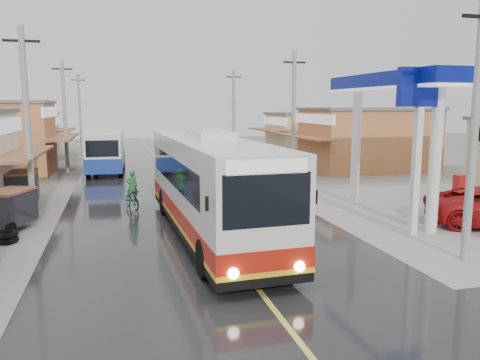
{
  "coord_description": "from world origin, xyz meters",
  "views": [
    {
      "loc": [
        -3.48,
        -11.91,
        4.84
      ],
      "look_at": [
        1.27,
        6.09,
        1.87
      ],
      "focal_mm": 35.0,
      "sensor_mm": 36.0,
      "label": 1
    }
  ],
  "objects_px": {
    "coach_bus": "(209,185)",
    "tricycle_far": "(22,187)",
    "cyclist": "(132,196)",
    "tricycle_near": "(9,208)",
    "second_bus": "(106,150)",
    "tyre_stack": "(6,237)"
  },
  "relations": [
    {
      "from": "coach_bus",
      "to": "tricycle_far",
      "type": "bearing_deg",
      "value": 135.48
    },
    {
      "from": "cyclist",
      "to": "tricycle_near",
      "type": "bearing_deg",
      "value": -165.98
    },
    {
      "from": "second_bus",
      "to": "tyre_stack",
      "type": "relative_size",
      "value": 10.86
    },
    {
      "from": "second_bus",
      "to": "cyclist",
      "type": "relative_size",
      "value": 4.88
    },
    {
      "from": "cyclist",
      "to": "tyre_stack",
      "type": "relative_size",
      "value": 2.23
    },
    {
      "from": "cyclist",
      "to": "tricycle_far",
      "type": "xyz_separation_m",
      "value": [
        -5.08,
        1.62,
        0.4
      ]
    },
    {
      "from": "second_bus",
      "to": "cyclist",
      "type": "distance_m",
      "value": 13.58
    },
    {
      "from": "tricycle_far",
      "to": "tyre_stack",
      "type": "relative_size",
      "value": 2.78
    },
    {
      "from": "tricycle_far",
      "to": "tyre_stack",
      "type": "xyz_separation_m",
      "value": [
        0.52,
        -6.25,
        -0.79
      ]
    },
    {
      "from": "second_bus",
      "to": "tricycle_near",
      "type": "height_order",
      "value": "second_bus"
    },
    {
      "from": "tricycle_near",
      "to": "tricycle_far",
      "type": "xyz_separation_m",
      "value": [
        -0.32,
        4.49,
        0.08
      ]
    },
    {
      "from": "tyre_stack",
      "to": "tricycle_near",
      "type": "bearing_deg",
      "value": 96.43
    },
    {
      "from": "coach_bus",
      "to": "cyclist",
      "type": "xyz_separation_m",
      "value": [
        -2.65,
        5.43,
        -1.29
      ]
    },
    {
      "from": "second_bus",
      "to": "cyclist",
      "type": "bearing_deg",
      "value": -81.96
    },
    {
      "from": "coach_bus",
      "to": "tyre_stack",
      "type": "xyz_separation_m",
      "value": [
        -7.21,
        0.81,
        -1.68
      ]
    },
    {
      "from": "tricycle_near",
      "to": "coach_bus",
      "type": "bearing_deg",
      "value": 3.49
    },
    {
      "from": "coach_bus",
      "to": "cyclist",
      "type": "bearing_deg",
      "value": 113.88
    },
    {
      "from": "cyclist",
      "to": "tricycle_near",
      "type": "height_order",
      "value": "cyclist"
    },
    {
      "from": "second_bus",
      "to": "cyclist",
      "type": "height_order",
      "value": "second_bus"
    },
    {
      "from": "second_bus",
      "to": "tricycle_far",
      "type": "xyz_separation_m",
      "value": [
        -3.71,
        -11.85,
        -0.59
      ]
    },
    {
      "from": "coach_bus",
      "to": "tyre_stack",
      "type": "distance_m",
      "value": 7.45
    },
    {
      "from": "tricycle_near",
      "to": "cyclist",
      "type": "bearing_deg",
      "value": 53.65
    }
  ]
}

